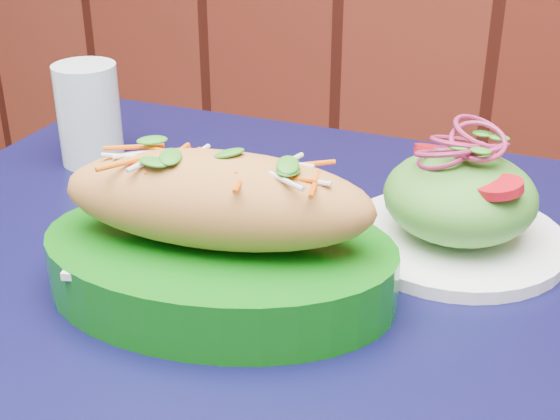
% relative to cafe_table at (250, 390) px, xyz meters
% --- Properties ---
extents(cafe_table, '(0.84, 0.84, 0.75)m').
position_rel_cafe_table_xyz_m(cafe_table, '(0.00, 0.00, 0.00)').
color(cafe_table, black).
rests_on(cafe_table, ground).
extents(banh_mi_basket, '(0.32, 0.24, 0.13)m').
position_rel_cafe_table_xyz_m(banh_mi_basket, '(-0.03, 0.00, 0.14)').
color(banh_mi_basket, '#0C640E').
rests_on(banh_mi_basket, cafe_table).
extents(salad_plate, '(0.20, 0.20, 0.11)m').
position_rel_cafe_table_xyz_m(salad_plate, '(0.13, 0.17, 0.13)').
color(salad_plate, white).
rests_on(salad_plate, cafe_table).
extents(water_glass, '(0.07, 0.07, 0.11)m').
position_rel_cafe_table_xyz_m(water_glass, '(-0.29, 0.18, 0.14)').
color(water_glass, silver).
rests_on(water_glass, cafe_table).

